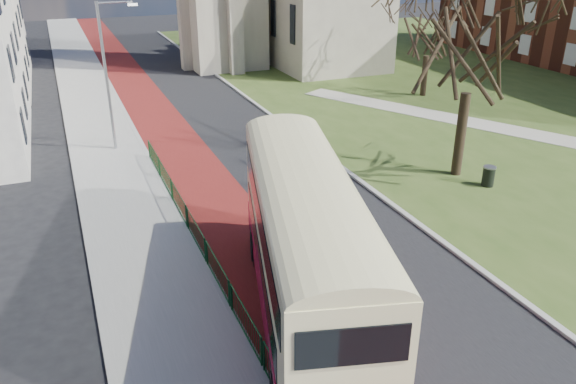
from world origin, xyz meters
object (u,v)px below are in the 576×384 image
streetlamp (108,70)px  litter_bin (488,176)px  bus (305,244)px  winter_tree_near (476,22)px  winter_tree_far (430,23)px

streetlamp → litter_bin: 20.48m
litter_bin → bus: bearing=-153.5°
bus → litter_bin: 14.20m
winter_tree_near → winter_tree_far: winter_tree_near is taller
streetlamp → winter_tree_far: size_ratio=1.03×
streetlamp → litter_bin: streetlamp is taller
bus → winter_tree_far: size_ratio=1.55×
streetlamp → winter_tree_near: (15.46, -10.40, 2.94)m
streetlamp → litter_bin: size_ratio=8.03×
bus → winter_tree_near: winter_tree_near is taller
bus → winter_tree_far: winter_tree_far is taller
litter_bin → winter_tree_near: bearing=104.2°
winter_tree_near → winter_tree_far: 16.16m
winter_tree_far → litter_bin: 18.10m
bus → streetlamp: bearing=115.4°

